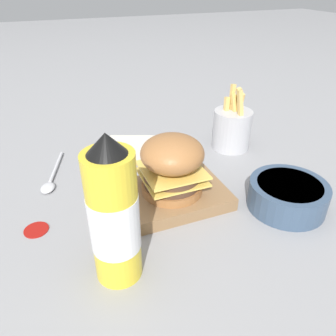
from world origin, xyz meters
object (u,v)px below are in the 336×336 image
serving_board (168,195)px  fries_basket (232,128)px  side_bowl (287,195)px  burger (173,165)px  ketchup_bottle (114,217)px  spoon (51,180)px

serving_board → fries_basket: fries_basket is taller
side_bowl → serving_board: bearing=-26.8°
burger → ketchup_bottle: ketchup_bottle is taller
fries_basket → spoon: fries_basket is taller
burger → ketchup_bottle: 0.20m
burger → spoon: burger is taller
ketchup_bottle → spoon: (0.07, -0.29, -0.10)m
spoon → ketchup_bottle: bearing=31.2°
ketchup_bottle → spoon: size_ratio=1.36×
burger → spoon: size_ratio=0.70×
serving_board → burger: 0.07m
serving_board → burger: bearing=149.0°
ketchup_bottle → side_bowl: ketchup_bottle is taller
burger → fries_basket: bearing=-145.1°
burger → fries_basket: (-0.23, -0.16, -0.03)m
burger → side_bowl: (-0.19, 0.10, -0.06)m
side_bowl → burger: bearing=-26.6°
spoon → serving_board: bearing=70.3°
serving_board → ketchup_bottle: size_ratio=0.96×
burger → fries_basket: 0.28m
side_bowl → ketchup_bottle: bearing=6.1°
serving_board → fries_basket: size_ratio=1.40×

